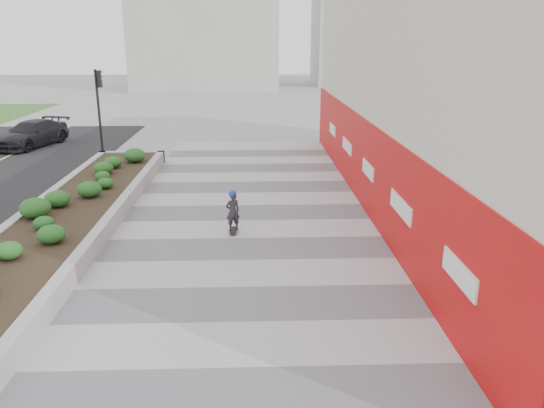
{
  "coord_description": "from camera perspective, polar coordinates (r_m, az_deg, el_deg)",
  "views": [
    {
      "loc": [
        0.2,
        -8.72,
        5.6
      ],
      "look_at": [
        0.71,
        5.63,
        1.1
      ],
      "focal_mm": 35.0,
      "sensor_mm": 36.0,
      "label": 1
    }
  ],
  "objects": [
    {
      "name": "traffic_signal_near",
      "position": [
        27.4,
        -18.08,
        10.61
      ],
      "size": [
        0.33,
        0.28,
        4.2
      ],
      "color": "black",
      "rests_on": "ground"
    },
    {
      "name": "building",
      "position": [
        19.02,
        19.24,
        11.56
      ],
      "size": [
        6.04,
        24.08,
        8.0
      ],
      "color": "beige",
      "rests_on": "ground"
    },
    {
      "name": "manhole_cover",
      "position": [
        12.99,
        -0.53,
        -8.12
      ],
      "size": [
        0.44,
        0.44,
        0.01
      ],
      "primitive_type": "cylinder",
      "color": "#595654",
      "rests_on": "ground"
    },
    {
      "name": "ground",
      "position": [
        10.37,
        -2.94,
        -15.32
      ],
      "size": [
        160.0,
        160.0,
        0.0
      ],
      "primitive_type": "plane",
      "color": "gray",
      "rests_on": "ground"
    },
    {
      "name": "car_dark",
      "position": [
        31.56,
        -24.44,
        6.89
      ],
      "size": [
        3.17,
        5.08,
        1.37
      ],
      "primitive_type": "imported",
      "rotation": [
        0.0,
        0.0,
        -0.29
      ],
      "color": "black",
      "rests_on": "ground"
    },
    {
      "name": "skateboarder",
      "position": [
        15.82,
        -4.24,
        -0.77
      ],
      "size": [
        0.51,
        0.72,
        1.34
      ],
      "rotation": [
        0.0,
        0.0,
        -0.01
      ],
      "color": "beige",
      "rests_on": "ground"
    },
    {
      "name": "planter",
      "position": [
        17.51,
        -20.95,
        -1.0
      ],
      "size": [
        3.0,
        18.0,
        0.9
      ],
      "color": "#9E9EA0",
      "rests_on": "ground"
    },
    {
      "name": "walkway",
      "position": [
        12.99,
        -2.76,
        -8.13
      ],
      "size": [
        8.0,
        36.0,
        0.01
      ],
      "primitive_type": "cube",
      "color": "#A8A8AD",
      "rests_on": "ground"
    }
  ]
}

